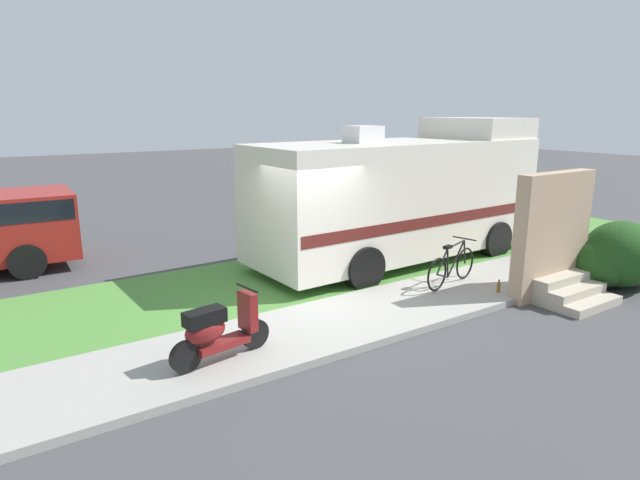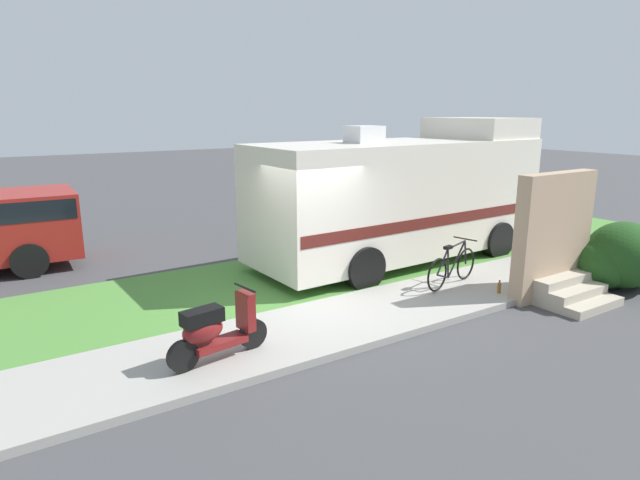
% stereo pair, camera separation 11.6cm
% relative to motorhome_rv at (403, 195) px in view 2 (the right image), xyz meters
% --- Properties ---
extents(ground_plane, '(80.00, 80.00, 0.00)m').
position_rel_motorhome_rv_xyz_m(ground_plane, '(-3.42, -1.29, -1.58)').
color(ground_plane, '#424244').
extents(sidewalk, '(24.00, 2.00, 0.12)m').
position_rel_motorhome_rv_xyz_m(sidewalk, '(-3.42, -2.49, -1.52)').
color(sidewalk, '#9E9B93').
rests_on(sidewalk, ground).
extents(grass_strip, '(24.00, 3.40, 0.08)m').
position_rel_motorhome_rv_xyz_m(grass_strip, '(-3.42, 0.21, -1.54)').
color(grass_strip, '#4C8438').
rests_on(grass_strip, ground).
extents(motorhome_rv, '(7.22, 2.76, 3.33)m').
position_rel_motorhome_rv_xyz_m(motorhome_rv, '(0.00, 0.00, 0.00)').
color(motorhome_rv, silver).
rests_on(motorhome_rv, ground).
extents(scooter, '(1.56, 0.55, 0.97)m').
position_rel_motorhome_rv_xyz_m(scooter, '(-5.84, -2.78, -1.00)').
color(scooter, black).
rests_on(scooter, ground).
extents(bicycle, '(1.69, 0.56, 0.88)m').
position_rel_motorhome_rv_xyz_m(bicycle, '(-0.63, -2.23, -1.09)').
color(bicycle, black).
rests_on(bicycle, ground).
extents(porch_steps, '(2.00, 1.26, 2.40)m').
position_rel_motorhome_rv_xyz_m(porch_steps, '(0.73, -3.58, -0.62)').
color(porch_steps, '#B2A893').
rests_on(porch_steps, ground).
extents(bush_by_porch, '(1.88, 1.41, 1.33)m').
position_rel_motorhome_rv_xyz_m(bush_by_porch, '(2.30, -3.98, -0.95)').
color(bush_by_porch, '#1E4719').
rests_on(bush_by_porch, ground).
extents(bottle_green, '(0.07, 0.07, 0.25)m').
position_rel_motorhome_rv_xyz_m(bottle_green, '(-0.22, -3.07, -1.35)').
color(bottle_green, brown).
rests_on(bottle_green, ground).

